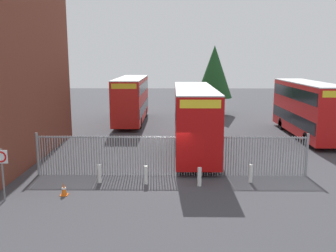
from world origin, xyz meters
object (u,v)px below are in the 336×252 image
Objects in this scene: bollard_center_front at (146,175)px; traffic_cone_by_gate at (64,189)px; double_decker_bus_behind_fence_left at (307,107)px; bollard_near_right at (200,177)px; bollard_far_right at (251,173)px; double_decker_bus_near_gate at (194,117)px; double_decker_bus_behind_fence_right at (131,98)px; bollard_near_left at (99,174)px; speed_limit_sign_post at (1,163)px.

bollard_center_front is 4.06m from traffic_cone_by_gate.
double_decker_bus_behind_fence_left is 11.38× the size of bollard_near_right.
bollard_far_right reaches higher than traffic_cone_by_gate.
double_decker_bus_near_gate is 1.00× the size of double_decker_bus_behind_fence_left.
bollard_near_right is at bearing -5.12° from bollard_center_front.
double_decker_bus_behind_fence_right is at bearing 106.57° from bollard_near_right.
double_decker_bus_behind_fence_right reaches higher than bollard_near_right.
double_decker_bus_behind_fence_right is 19.65m from bollard_far_right.
bollard_near_left reaches higher than traffic_cone_by_gate.
bollard_far_right is at bearing -65.44° from double_decker_bus_behind_fence_right.
bollard_center_front is at bearing -136.48° from double_decker_bus_behind_fence_left.
double_decker_bus_near_gate reaches higher than bollard_near_right.
double_decker_bus_behind_fence_left is 23.07m from speed_limit_sign_post.
speed_limit_sign_post is at bearing -136.21° from double_decker_bus_near_gate.
double_decker_bus_near_gate is at bearing 49.78° from bollard_near_left.
bollard_near_right is 1.00× the size of bollard_far_right.
bollard_near_left is (-14.59, -11.43, -1.95)m from double_decker_bus_behind_fence_left.
bollard_near_right is 9.24m from speed_limit_sign_post.
bollard_center_front is at bearing -81.35° from double_decker_bus_behind_fence_right.
double_decker_bus_near_gate is 11.38× the size of bollard_near_left.
speed_limit_sign_post is (-11.58, -2.66, 1.30)m from bollard_far_right.
double_decker_bus_near_gate is 4.50× the size of speed_limit_sign_post.
bollard_near_right is at bearing 13.22° from speed_limit_sign_post.
speed_limit_sign_post is (-2.49, -0.70, 1.49)m from traffic_cone_by_gate.
double_decker_bus_behind_fence_left is at bearing 29.41° from double_decker_bus_near_gate.
bollard_near_right is at bearing -168.01° from bollard_far_right.
bollard_near_left is 2.22m from traffic_cone_by_gate.
speed_limit_sign_post is (-18.39, -13.91, -0.65)m from double_decker_bus_behind_fence_left.
double_decker_bus_behind_fence_left is (9.42, 5.31, 0.00)m from double_decker_bus_near_gate.
bollard_far_right is at bearing 11.99° from bollard_near_right.
double_decker_bus_behind_fence_left is at bearing 58.79° from bollard_far_right.
bollard_center_front is 1.00× the size of bollard_far_right.
speed_limit_sign_post reaches higher than bollard_near_left.
double_decker_bus_near_gate reaches higher than bollard_center_front.
bollard_far_right is (-6.82, -11.26, -1.95)m from double_decker_bus_behind_fence_left.
double_decker_bus_behind_fence_right is 18.32× the size of traffic_cone_by_gate.
bollard_near_right and bollard_far_right have the same top height.
bollard_near_right is at bearing -128.74° from double_decker_bus_behind_fence_left.
bollard_center_front is 2.72m from bollard_near_right.
traffic_cone_by_gate is (-3.71, -1.63, -0.19)m from bollard_center_front.
double_decker_bus_near_gate is at bearing 66.12° from bollard_center_front.
bollard_center_front is (-2.78, -6.27, -1.95)m from double_decker_bus_near_gate.
double_decker_bus_behind_fence_left reaches higher than bollard_far_right.
double_decker_bus_near_gate is 11.38× the size of bollard_center_front.
double_decker_bus_behind_fence_left reaches higher than traffic_cone_by_gate.
bollard_center_front is at bearing -3.51° from bollard_near_left.
bollard_far_right is at bearing 12.15° from traffic_cone_by_gate.
bollard_center_front is 1.61× the size of traffic_cone_by_gate.
bollard_near_left is at bearing -141.93° from double_decker_bus_behind_fence_left.
double_decker_bus_behind_fence_left is at bearing 37.11° from speed_limit_sign_post.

